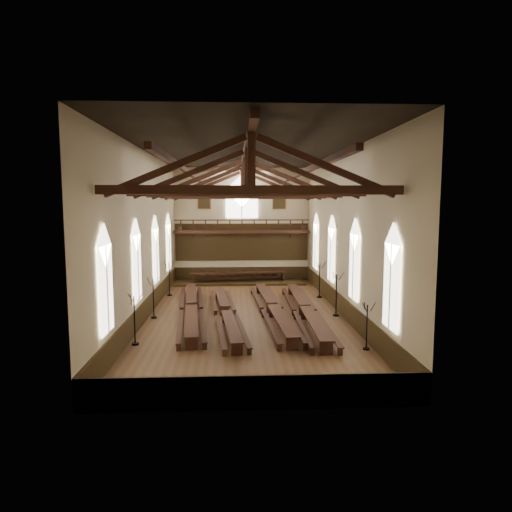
{
  "coord_description": "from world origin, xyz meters",
  "views": [
    {
      "loc": [
        -0.66,
        -27.55,
        6.9
      ],
      "look_at": [
        0.72,
        1.5,
        3.52
      ],
      "focal_mm": 32.0,
      "sensor_mm": 36.0,
      "label": 1
    }
  ],
  "objects_px": {
    "refectory_row_d": "(305,308)",
    "candelabrum_right_far": "(319,287)",
    "refectory_row_c": "(272,307)",
    "candelabrum_right_near": "(367,335)",
    "candelabrum_left_near": "(135,329)",
    "candelabrum_left_mid": "(154,306)",
    "dais": "(239,282)",
    "refectory_row_b": "(225,311)",
    "high_table": "(239,274)",
    "refectory_row_a": "(191,307)",
    "candelabrum_left_far": "(169,285)",
    "candelabrum_right_mid": "(336,303)"
  },
  "relations": [
    {
      "from": "refectory_row_d",
      "to": "candelabrum_right_far",
      "type": "bearing_deg",
      "value": 71.39
    },
    {
      "from": "refectory_row_c",
      "to": "candelabrum_right_near",
      "type": "distance_m",
      "value": 7.88
    },
    {
      "from": "candelabrum_left_near",
      "to": "candelabrum_left_mid",
      "type": "distance_m",
      "value": 5.23
    },
    {
      "from": "candelabrum_right_near",
      "to": "dais",
      "type": "bearing_deg",
      "value": 107.81
    },
    {
      "from": "refectory_row_c",
      "to": "candelabrum_right_far",
      "type": "xyz_separation_m",
      "value": [
        3.9,
        5.17,
        0.27
      ]
    },
    {
      "from": "refectory_row_d",
      "to": "candelabrum_left_near",
      "type": "xyz_separation_m",
      "value": [
        -9.14,
        -4.94,
        0.22
      ]
    },
    {
      "from": "refectory_row_b",
      "to": "high_table",
      "type": "height_order",
      "value": "high_table"
    },
    {
      "from": "dais",
      "to": "refectory_row_a",
      "type": "bearing_deg",
      "value": -105.24
    },
    {
      "from": "high_table",
      "to": "candelabrum_left_near",
      "type": "relative_size",
      "value": 3.3
    },
    {
      "from": "refectory_row_a",
      "to": "candelabrum_left_near",
      "type": "xyz_separation_m",
      "value": [
        -2.17,
        -5.82,
        0.24
      ]
    },
    {
      "from": "refectory_row_c",
      "to": "candelabrum_right_near",
      "type": "relative_size",
      "value": 6.3
    },
    {
      "from": "dais",
      "to": "candelabrum_left_far",
      "type": "xyz_separation_m",
      "value": [
        -5.23,
        -5.07,
        0.7
      ]
    },
    {
      "from": "high_table",
      "to": "refectory_row_d",
      "type": "bearing_deg",
      "value": -72.06
    },
    {
      "from": "refectory_row_a",
      "to": "high_table",
      "type": "xyz_separation_m",
      "value": [
        3.05,
        11.21,
        0.31
      ]
    },
    {
      "from": "candelabrum_left_near",
      "to": "candelabrum_left_mid",
      "type": "height_order",
      "value": "candelabrum_left_near"
    },
    {
      "from": "refectory_row_b",
      "to": "candelabrum_left_far",
      "type": "relative_size",
      "value": 5.34
    },
    {
      "from": "candelabrum_right_mid",
      "to": "candelabrum_right_far",
      "type": "xyz_separation_m",
      "value": [
        0.0,
        5.53,
        -0.02
      ]
    },
    {
      "from": "candelabrum_left_near",
      "to": "candelabrum_right_near",
      "type": "distance_m",
      "value": 11.17
    },
    {
      "from": "high_table",
      "to": "candelabrum_right_mid",
      "type": "height_order",
      "value": "candelabrum_right_mid"
    },
    {
      "from": "dais",
      "to": "candelabrum_left_far",
      "type": "bearing_deg",
      "value": -135.86
    },
    {
      "from": "candelabrum_left_near",
      "to": "candelabrum_left_far",
      "type": "relative_size",
      "value": 0.99
    },
    {
      "from": "candelabrum_left_mid",
      "to": "candelabrum_right_far",
      "type": "relative_size",
      "value": 0.94
    },
    {
      "from": "refectory_row_b",
      "to": "candelabrum_right_near",
      "type": "distance_m",
      "value": 9.05
    },
    {
      "from": "refectory_row_a",
      "to": "refectory_row_c",
      "type": "height_order",
      "value": "refectory_row_c"
    },
    {
      "from": "candelabrum_right_mid",
      "to": "candelabrum_left_near",
      "type": "bearing_deg",
      "value": -154.77
    },
    {
      "from": "candelabrum_left_far",
      "to": "candelabrum_right_far",
      "type": "xyz_separation_m",
      "value": [
        11.1,
        -1.2,
        0.03
      ]
    },
    {
      "from": "refectory_row_b",
      "to": "candelabrum_left_near",
      "type": "distance_m",
      "value": 6.43
    },
    {
      "from": "candelabrum_left_far",
      "to": "refectory_row_d",
      "type": "bearing_deg",
      "value": -37.51
    },
    {
      "from": "refectory_row_a",
      "to": "refectory_row_c",
      "type": "bearing_deg",
      "value": -2.6
    },
    {
      "from": "candelabrum_left_near",
      "to": "candelabrum_right_far",
      "type": "distance_m",
      "value": 15.46
    },
    {
      "from": "refectory_row_a",
      "to": "refectory_row_c",
      "type": "distance_m",
      "value": 5.03
    },
    {
      "from": "candelabrum_left_far",
      "to": "refectory_row_b",
      "type": "bearing_deg",
      "value": -59.04
    },
    {
      "from": "refectory_row_a",
      "to": "refectory_row_b",
      "type": "relative_size",
      "value": 1.04
    },
    {
      "from": "refectory_row_d",
      "to": "candelabrum_right_mid",
      "type": "relative_size",
      "value": 5.29
    },
    {
      "from": "candelabrum_left_mid",
      "to": "candelabrum_right_mid",
      "type": "relative_size",
      "value": 0.92
    },
    {
      "from": "high_table",
      "to": "candelabrum_right_near",
      "type": "height_order",
      "value": "candelabrum_right_near"
    },
    {
      "from": "dais",
      "to": "candelabrum_right_mid",
      "type": "relative_size",
      "value": 4.15
    },
    {
      "from": "candelabrum_left_near",
      "to": "candelabrum_right_mid",
      "type": "xyz_separation_m",
      "value": [
        11.1,
        5.23,
        0.06
      ]
    },
    {
      "from": "candelabrum_right_far",
      "to": "candelabrum_right_near",
      "type": "bearing_deg",
      "value": -90.0
    },
    {
      "from": "refectory_row_b",
      "to": "candelabrum_left_near",
      "type": "xyz_separation_m",
      "value": [
        -4.33,
        -4.75,
        0.28
      ]
    },
    {
      "from": "candelabrum_left_near",
      "to": "candelabrum_left_mid",
      "type": "bearing_deg",
      "value": 90.0
    },
    {
      "from": "refectory_row_b",
      "to": "refectory_row_c",
      "type": "xyz_separation_m",
      "value": [
        2.87,
        0.84,
        0.05
      ]
    },
    {
      "from": "refectory_row_c",
      "to": "candelabrum_right_mid",
      "type": "relative_size",
      "value": 5.24
    },
    {
      "from": "refectory_row_a",
      "to": "dais",
      "type": "relative_size",
      "value": 1.26
    },
    {
      "from": "candelabrum_right_far",
      "to": "refectory_row_b",
      "type": "bearing_deg",
      "value": -138.43
    },
    {
      "from": "refectory_row_b",
      "to": "candelabrum_left_near",
      "type": "bearing_deg",
      "value": -132.33
    },
    {
      "from": "refectory_row_c",
      "to": "candelabrum_left_mid",
      "type": "distance_m",
      "value": 7.21
    },
    {
      "from": "candelabrum_left_mid",
      "to": "candelabrum_right_far",
      "type": "bearing_deg",
      "value": 26.45
    },
    {
      "from": "candelabrum_left_far",
      "to": "candelabrum_right_near",
      "type": "bearing_deg",
      "value": -49.96
    },
    {
      "from": "refectory_row_d",
      "to": "candelabrum_right_near",
      "type": "height_order",
      "value": "candelabrum_right_near"
    }
  ]
}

